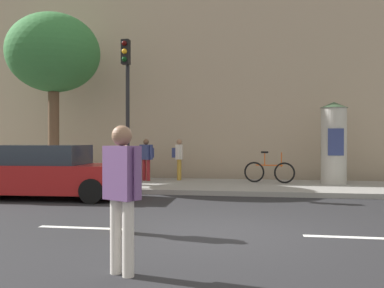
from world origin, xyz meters
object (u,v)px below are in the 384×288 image
object	(u,v)px
pedestrian_in_dark_shirt	(122,187)
pedestrian_tallest	(124,181)
bicycle_leaning	(269,172)
parked_car_dark	(45,173)
traffic_light	(127,89)
poster_column	(334,142)
pedestrian_with_backpack	(179,156)
street_tree	(53,54)
pedestrian_in_light_jacket	(147,156)

from	to	relation	value
pedestrian_in_dark_shirt	pedestrian_tallest	xyz separation A→B (m)	(-0.75, 2.28, -0.16)
bicycle_leaning	parked_car_dark	size ratio (longest dim) A/B	0.37
pedestrian_tallest	bicycle_leaning	world-z (taller)	pedestrian_tallest
bicycle_leaning	traffic_light	bearing A→B (deg)	-150.55
traffic_light	poster_column	world-z (taller)	traffic_light
bicycle_leaning	pedestrian_tallest	bearing A→B (deg)	-108.01
pedestrian_with_backpack	bicycle_leaning	world-z (taller)	pedestrian_with_backpack
street_tree	poster_column	bearing A→B (deg)	5.26
pedestrian_tallest	bicycle_leaning	distance (m)	8.38
traffic_light	pedestrian_in_light_jacket	distance (m)	3.31
street_tree	parked_car_dark	bearing A→B (deg)	-66.67
street_tree	parked_car_dark	distance (m)	5.28
traffic_light	pedestrian_tallest	distance (m)	6.22
pedestrian_with_backpack	parked_car_dark	distance (m)	5.41
pedestrian_with_backpack	street_tree	bearing A→B (deg)	-162.33
pedestrian_tallest	street_tree	bearing A→B (deg)	124.98
pedestrian_with_backpack	pedestrian_in_light_jacket	bearing A→B (deg)	-155.74
bicycle_leaning	parked_car_dark	distance (m)	7.40
street_tree	pedestrian_in_dark_shirt	distance (m)	11.66
parked_car_dark	pedestrian_in_light_jacket	bearing A→B (deg)	65.84
street_tree	pedestrian_tallest	size ratio (longest dim) A/B	3.89
poster_column	pedestrian_in_light_jacket	bearing A→B (deg)	-179.76
pedestrian_in_dark_shirt	pedestrian_with_backpack	size ratio (longest dim) A/B	1.18
street_tree	pedestrian_in_dark_shirt	xyz separation A→B (m)	(5.76, -9.45, -3.65)
pedestrian_tallest	poster_column	bearing A→B (deg)	59.46
street_tree	pedestrian_with_backpack	xyz separation A→B (m)	(4.28, 1.37, -3.66)
traffic_light	street_tree	xyz separation A→B (m)	(-3.26, 1.65, 1.52)
traffic_light	parked_car_dark	xyz separation A→B (m)	(-1.89, -1.53, -2.47)
pedestrian_in_light_jacket	parked_car_dark	bearing A→B (deg)	-114.16
pedestrian_in_dark_shirt	pedestrian_in_light_jacket	world-z (taller)	pedestrian_in_dark_shirt
pedestrian_in_dark_shirt	pedestrian_in_light_jacket	size ratio (longest dim) A/B	1.17
traffic_light	parked_car_dark	distance (m)	3.47
pedestrian_with_backpack	pedestrian_in_light_jacket	xyz separation A→B (m)	(-1.09, -0.49, 0.01)
traffic_light	pedestrian_in_light_jacket	bearing A→B (deg)	91.57
street_tree	pedestrian_with_backpack	world-z (taller)	street_tree
poster_column	bicycle_leaning	world-z (taller)	poster_column
pedestrian_tallest	pedestrian_with_backpack	distance (m)	8.57
poster_column	pedestrian_tallest	distance (m)	9.39
pedestrian_with_backpack	parked_car_dark	bearing A→B (deg)	-122.63
pedestrian_in_dark_shirt	bicycle_leaning	distance (m)	10.43
poster_column	pedestrian_in_light_jacket	size ratio (longest dim) A/B	1.82
pedestrian_with_backpack	bicycle_leaning	distance (m)	3.41
street_tree	pedestrian_tallest	bearing A→B (deg)	-55.02
bicycle_leaning	parked_car_dark	world-z (taller)	parked_car_dark
traffic_light	street_tree	world-z (taller)	street_tree
pedestrian_in_light_jacket	bicycle_leaning	size ratio (longest dim) A/B	0.87
pedestrian_with_backpack	parked_car_dark	xyz separation A→B (m)	(-2.91, -4.55, -0.33)
pedestrian_in_light_jacket	traffic_light	bearing A→B (deg)	-88.43
poster_column	pedestrian_in_dark_shirt	size ratio (longest dim) A/B	1.55
street_tree	pedestrian_in_light_jacket	distance (m)	4.92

